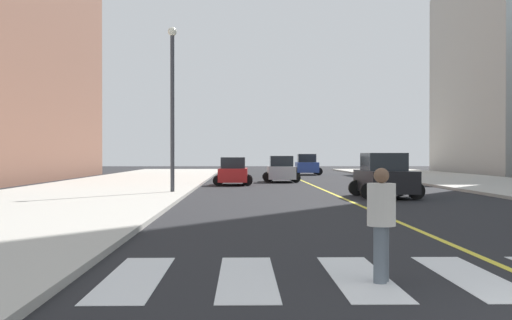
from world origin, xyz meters
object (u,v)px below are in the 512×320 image
(car_silver_fourth, at_px, (281,170))
(pedestrian_crossing, at_px, (381,219))
(car_red_nearest, at_px, (233,172))
(street_lamp, at_px, (172,96))
(car_gray_second, at_px, (234,168))
(car_black_third, at_px, (385,177))
(car_blue_fifth, at_px, (307,165))

(car_silver_fourth, xyz_separation_m, pedestrian_crossing, (-0.70, -38.06, 0.08))
(car_red_nearest, bearing_deg, pedestrian_crossing, -84.42)
(pedestrian_crossing, height_order, street_lamp, street_lamp)
(pedestrian_crossing, bearing_deg, car_gray_second, 27.25)
(pedestrian_crossing, relative_size, street_lamp, 0.22)
(car_gray_second, height_order, pedestrian_crossing, pedestrian_crossing)
(car_gray_second, height_order, street_lamp, street_lamp)
(car_red_nearest, height_order, pedestrian_crossing, car_red_nearest)
(car_red_nearest, height_order, street_lamp, street_lamp)
(car_black_third, height_order, pedestrian_crossing, car_black_third)
(car_red_nearest, bearing_deg, car_gray_second, 91.50)
(street_lamp, bearing_deg, pedestrian_crossing, -76.24)
(street_lamp, bearing_deg, car_red_nearest, 74.70)
(car_gray_second, distance_m, car_blue_fifth, 7.76)
(car_blue_fifth, bearing_deg, street_lamp, 74.89)
(car_silver_fourth, distance_m, street_lamp, 16.98)
(car_blue_fifth, distance_m, pedestrian_crossing, 55.86)
(car_gray_second, distance_m, car_black_third, 33.15)
(car_gray_second, bearing_deg, car_silver_fourth, -73.94)
(car_red_nearest, distance_m, car_blue_fifth, 23.46)
(car_red_nearest, distance_m, car_gray_second, 19.48)
(car_red_nearest, relative_size, car_black_third, 0.88)
(street_lamp, bearing_deg, car_black_third, -13.12)
(car_gray_second, relative_size, car_black_third, 0.81)
(car_blue_fifth, relative_size, pedestrian_crossing, 2.65)
(car_gray_second, relative_size, car_blue_fifth, 0.81)
(car_silver_fourth, bearing_deg, car_blue_fifth, 78.85)
(car_gray_second, height_order, car_black_third, car_black_third)
(car_blue_fifth, bearing_deg, car_black_third, 91.88)
(car_silver_fourth, bearing_deg, street_lamp, -112.02)
(car_gray_second, distance_m, pedestrian_crossing, 52.87)
(car_silver_fourth, height_order, pedestrian_crossing, car_silver_fourth)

